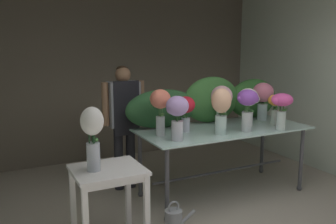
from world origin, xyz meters
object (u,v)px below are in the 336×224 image
object	(u,v)px
vase_rosy_tulips	(263,97)
vase_sunset_hydrangea	(275,106)
display_table_glass	(223,137)
florist	(124,115)
vase_peach_dahlias	(221,107)
vase_coral_lilies	(160,105)
vase_crimson_anemones	(186,109)
vase_lilac_stock	(177,113)
vase_violet_freesia	(247,105)
vase_blush_roses	(222,100)
vase_ivory_snapdragons	(248,103)
side_table_white	(108,180)
vase_fuchsia_peonies	(282,106)
vase_white_roses_tall	(93,133)
watering_can	(174,221)

from	to	relation	value
vase_rosy_tulips	vase_sunset_hydrangea	bearing A→B (deg)	-101.87
display_table_glass	florist	world-z (taller)	florist
vase_peach_dahlias	vase_coral_lilies	world-z (taller)	vase_peach_dahlias
vase_peach_dahlias	vase_rosy_tulips	bearing A→B (deg)	23.00
vase_crimson_anemones	vase_lilac_stock	size ratio (longest dim) A/B	0.87
florist	vase_violet_freesia	size ratio (longest dim) A/B	3.20
vase_lilac_stock	vase_blush_roses	bearing A→B (deg)	26.34
display_table_glass	vase_coral_lilies	size ratio (longest dim) A/B	4.01
vase_rosy_tulips	vase_ivory_snapdragons	bearing A→B (deg)	-152.98
vase_peach_dahlias	vase_ivory_snapdragons	bearing A→B (deg)	19.70
vase_peach_dahlias	vase_coral_lilies	size ratio (longest dim) A/B	1.00
vase_sunset_hydrangea	vase_crimson_anemones	size ratio (longest dim) A/B	0.93
vase_sunset_hydrangea	vase_violet_freesia	size ratio (longest dim) A/B	0.78
vase_blush_roses	vase_peach_dahlias	bearing A→B (deg)	-124.99
vase_ivory_snapdragons	vase_crimson_anemones	world-z (taller)	vase_ivory_snapdragons
florist	vase_violet_freesia	bearing A→B (deg)	-39.96
side_table_white	vase_violet_freesia	size ratio (longest dim) A/B	1.52
vase_violet_freesia	vase_fuchsia_peonies	distance (m)	0.44
vase_crimson_anemones	vase_white_roses_tall	distance (m)	1.42
vase_white_roses_tall	display_table_glass	bearing A→B (deg)	16.95
display_table_glass	vase_white_roses_tall	size ratio (longest dim) A/B	3.66
florist	watering_can	world-z (taller)	florist
vase_blush_roses	watering_can	distance (m)	1.72
vase_lilac_stock	display_table_glass	bearing A→B (deg)	18.38
vase_ivory_snapdragons	vase_coral_lilies	xyz separation A→B (m)	(-1.21, 0.06, 0.05)
display_table_glass	vase_peach_dahlias	distance (m)	0.55
vase_peach_dahlias	vase_white_roses_tall	bearing A→B (deg)	-169.30
vase_rosy_tulips	vase_blush_roses	xyz separation A→B (m)	(-0.67, 0.01, -0.00)
vase_sunset_hydrangea	vase_coral_lilies	size ratio (longest dim) A/B	0.74
florist	vase_fuchsia_peonies	size ratio (longest dim) A/B	3.60
vase_crimson_anemones	vase_peach_dahlias	size ratio (longest dim) A/B	0.79
vase_rosy_tulips	vase_fuchsia_peonies	xyz separation A→B (m)	(-0.19, -0.56, -0.02)
vase_ivory_snapdragons	vase_peach_dahlias	xyz separation A→B (m)	(-0.55, -0.20, 0.02)
vase_rosy_tulips	vase_lilac_stock	world-z (taller)	vase_rosy_tulips
display_table_glass	florist	size ratio (longest dim) A/B	1.32
vase_crimson_anemones	vase_violet_freesia	bearing A→B (deg)	-26.20
vase_ivory_snapdragons	vase_blush_roses	distance (m)	0.34
display_table_glass	side_table_white	distance (m)	1.77
vase_sunset_hydrangea	vase_fuchsia_peonies	size ratio (longest dim) A/B	0.88
vase_crimson_anemones	vase_blush_roses	bearing A→B (deg)	11.75
vase_ivory_snapdragons	vase_lilac_stock	bearing A→B (deg)	-169.43
vase_violet_freesia	watering_can	world-z (taller)	vase_violet_freesia
vase_coral_lilies	watering_can	xyz separation A→B (m)	(-0.14, -0.62, -1.10)
vase_sunset_hydrangea	vase_fuchsia_peonies	distance (m)	0.27
florist	vase_ivory_snapdragons	distance (m)	1.60
side_table_white	watering_can	bearing A→B (deg)	-5.23
side_table_white	vase_violet_freesia	bearing A→B (deg)	8.51
vase_blush_roses	vase_coral_lilies	world-z (taller)	vase_coral_lilies
watering_can	side_table_white	bearing A→B (deg)	174.77
display_table_glass	vase_lilac_stock	xyz separation A→B (m)	(-0.80, -0.27, 0.43)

